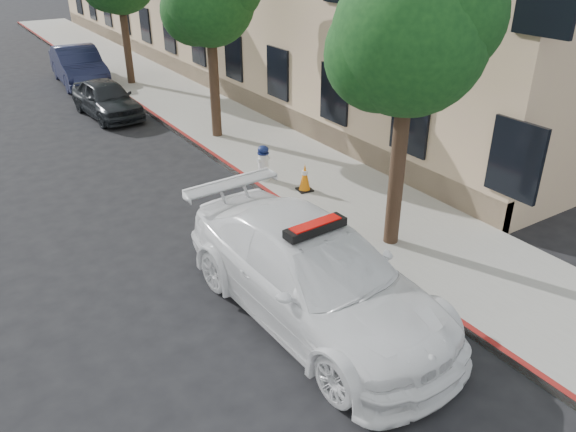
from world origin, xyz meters
The scene contains 9 objects.
ground centered at (0.00, 0.00, 0.00)m, with size 120.00×120.00×0.00m, color black.
sidewalk centered at (3.60, 10.00, 0.07)m, with size 3.20×50.00×0.15m, color gray.
curb_strip centered at (2.06, 10.00, 0.07)m, with size 0.12×50.00×0.15m, color maroon.
tree_near centered at (2.93, -2.01, 4.27)m, with size 2.92×2.82×5.62m.
police_car centered at (0.22, -3.00, 0.82)m, with size 2.57×5.77×1.79m.
parked_car_mid centered at (0.78, 10.31, 0.64)m, with size 1.51×3.75×1.28m, color black.
parked_car_far centered at (1.20, 15.49, 0.77)m, with size 1.64×4.70×1.55m, color #151935.
fire_hydrant centered at (2.35, 2.23, 0.59)m, with size 0.38×0.35×0.91m.
traffic_cone centered at (2.84, 1.07, 0.49)m, with size 0.41×0.41×0.69m.
Camera 1 is at (-4.43, -9.34, 5.96)m, focal length 35.00 mm.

